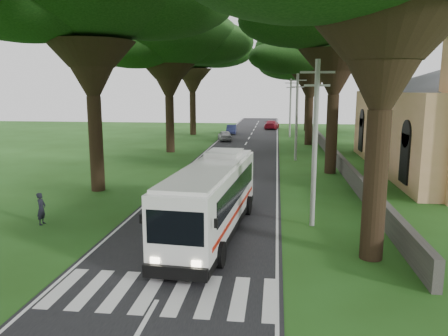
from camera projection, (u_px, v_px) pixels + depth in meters
The scene contains 17 objects.
ground at pixel (175, 269), 16.32m from camera, with size 140.00×140.00×0.00m, color #224B15.
road at pixel (236, 161), 40.73m from camera, with size 8.00×120.00×0.04m, color black.
crosswalk at pixel (161, 294), 14.36m from camera, with size 8.00×3.00×0.01m, color silver.
property_wall at pixel (336, 158), 38.59m from camera, with size 0.35×50.00×1.20m, color #383533.
pole_near at pixel (315, 141), 20.78m from camera, with size 1.60×0.24×8.00m.
pole_mid at pixel (297, 116), 40.32m from camera, with size 1.60×0.24×8.00m.
pole_far at pixel (290, 107), 59.85m from camera, with size 1.60×0.24×8.00m.
tree_l_midb at pixel (168, 37), 44.38m from camera, with size 14.44×14.44×14.97m.
tree_l_far at pixel (192, 48), 61.99m from camera, with size 14.50×14.50×15.53m.
tree_r_mida at pixel (337, 9), 32.66m from camera, with size 13.35×13.35×15.55m.
tree_r_midb at pixel (311, 49), 50.54m from camera, with size 13.13×13.13×14.15m.
tree_r_far at pixel (309, 60), 68.03m from camera, with size 14.18×14.18×14.20m.
coach_bus at pixel (212, 197), 19.98m from camera, with size 3.26×11.19×3.25m.
distant_car_a at pixel (225, 136), 56.19m from camera, with size 1.57×3.91×1.33m, color #999A9E.
distant_car_b at pixel (231, 129), 64.87m from camera, with size 1.39×4.00×1.32m, color navy.
distant_car_c at pixel (272, 125), 72.66m from camera, with size 1.99×4.91×1.42m, color maroon.
pedestrian at pixel (41, 209), 21.56m from camera, with size 0.59×0.39×1.61m, color black.
Camera 1 is at (3.66, -15.04, 6.65)m, focal length 35.00 mm.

